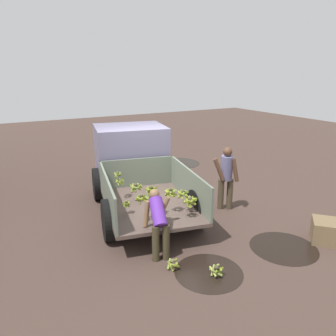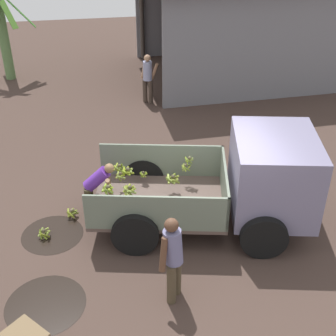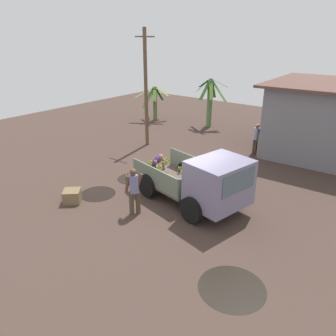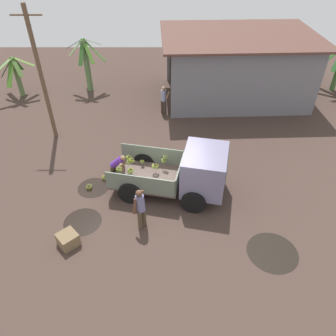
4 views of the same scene
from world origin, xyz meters
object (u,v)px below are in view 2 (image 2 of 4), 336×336
Objects in this scene: person_foreground_visitor at (173,256)px; banana_bunch_on_ground_1 at (44,233)px; person_worker_loading at (97,186)px; banana_bunch_on_ground_0 at (72,212)px; cargo_truck at (251,180)px; person_bystander_near_shed at (148,76)px.

person_foreground_visitor is 3.15m from banana_bunch_on_ground_1.
person_worker_loading is 0.86m from banana_bunch_on_ground_0.
cargo_truck is 3.88m from banana_bunch_on_ground_0.
person_worker_loading is 6.10m from person_bystander_near_shed.
cargo_truck reaches higher than person_bystander_near_shed.
cargo_truck reaches higher than person_worker_loading.
person_bystander_near_shed is at bearing 85.02° from person_worker_loading.
cargo_truck reaches higher than banana_bunch_on_ground_1.
person_bystander_near_shed is at bearing -61.85° from person_foreground_visitor.
banana_bunch_on_ground_1 is (-0.56, -0.59, -0.00)m from banana_bunch_on_ground_0.
person_foreground_visitor is at bearing -125.52° from cargo_truck.
banana_bunch_on_ground_0 is (-2.45, -5.80, -0.76)m from person_bystander_near_shed.
person_foreground_visitor is at bearing -56.23° from banana_bunch_on_ground_0.
person_foreground_visitor reaches higher than person_bystander_near_shed.
banana_bunch_on_ground_0 is 0.81m from banana_bunch_on_ground_1.
cargo_truck is 2.63m from person_foreground_visitor.
cargo_truck reaches higher than banana_bunch_on_ground_0.
person_bystander_near_shed is 6.15× the size of banana_bunch_on_ground_1.
banana_bunch_on_ground_1 is at bearing -171.19° from cargo_truck.
person_worker_loading reaches higher than banana_bunch_on_ground_1.
banana_bunch_on_ground_0 is 1.03× the size of banana_bunch_on_ground_1.
banana_bunch_on_ground_1 is at bearing -8.16° from person_foreground_visitor.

